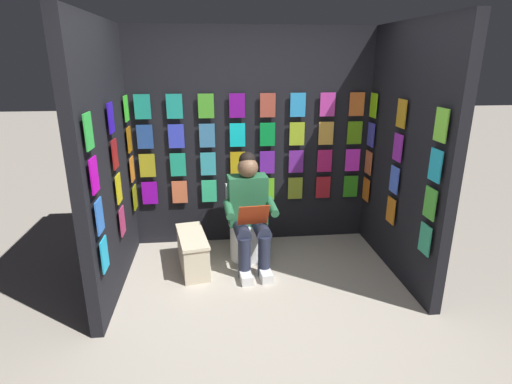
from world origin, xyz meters
TOP-DOWN VIEW (x-y plane):
  - ground_plane at (0.00, 0.00)m, footprint 30.00×30.00m
  - display_wall_back at (0.00, -1.76)m, footprint 2.79×0.14m
  - display_wall_left at (-1.40, -0.86)m, footprint 0.14×1.71m
  - display_wall_right at (1.40, -0.86)m, footprint 0.14×1.71m
  - toilet at (0.11, -1.30)m, footprint 0.42×0.57m
  - person_reading at (0.09, -1.08)m, footprint 0.55×0.71m
  - comic_longbox_near at (0.69, -1.04)m, footprint 0.38×0.72m

SIDE VIEW (x-z plane):
  - ground_plane at x=0.00m, z-range 0.00..0.00m
  - comic_longbox_near at x=0.69m, z-range 0.00..0.38m
  - toilet at x=0.11m, z-range -0.06..0.71m
  - person_reading at x=0.09m, z-range 0.00..1.20m
  - display_wall_back at x=0.00m, z-range 0.00..2.42m
  - display_wall_left at x=-1.40m, z-range 0.00..2.42m
  - display_wall_right at x=1.40m, z-range 0.00..2.42m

